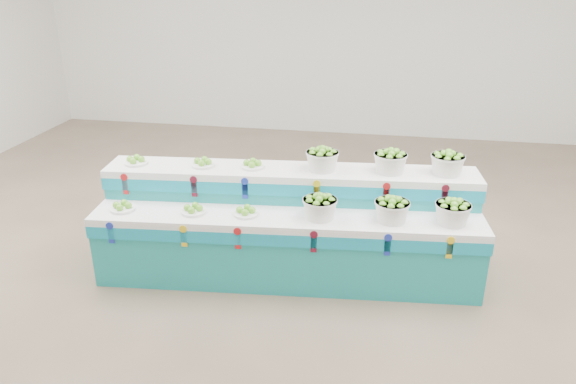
{
  "coord_description": "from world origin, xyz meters",
  "views": [
    {
      "loc": [
        1.14,
        -4.59,
        2.89
      ],
      "look_at": [
        0.3,
        0.08,
        0.87
      ],
      "focal_mm": 33.76,
      "sensor_mm": 36.0,
      "label": 1
    }
  ],
  "objects_px": {
    "plate_upper_mid": "(203,162)",
    "basket_lower_left": "(320,207)",
    "basket_upper_right": "(447,163)",
    "display_stand": "(288,226)"
  },
  "relations": [
    {
      "from": "basket_upper_right",
      "to": "plate_upper_mid",
      "type": "bearing_deg",
      "value": -174.95
    },
    {
      "from": "display_stand",
      "to": "basket_lower_left",
      "type": "bearing_deg",
      "value": -36.04
    },
    {
      "from": "display_stand",
      "to": "basket_upper_right",
      "type": "bearing_deg",
      "value": 8.62
    },
    {
      "from": "plate_upper_mid",
      "to": "basket_lower_left",
      "type": "bearing_deg",
      "value": -16.0
    },
    {
      "from": "plate_upper_mid",
      "to": "basket_upper_right",
      "type": "height_order",
      "value": "basket_upper_right"
    },
    {
      "from": "display_stand",
      "to": "basket_upper_right",
      "type": "xyz_separation_m",
      "value": [
        1.48,
        0.36,
        0.62
      ]
    },
    {
      "from": "basket_lower_left",
      "to": "basket_upper_right",
      "type": "relative_size",
      "value": 1.0
    },
    {
      "from": "basket_lower_left",
      "to": "display_stand",
      "type": "bearing_deg",
      "value": 149.01
    },
    {
      "from": "display_stand",
      "to": "plate_upper_mid",
      "type": "height_order",
      "value": "plate_upper_mid"
    },
    {
      "from": "basket_upper_right",
      "to": "basket_lower_left",
      "type": "bearing_deg",
      "value": -153.99
    }
  ]
}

